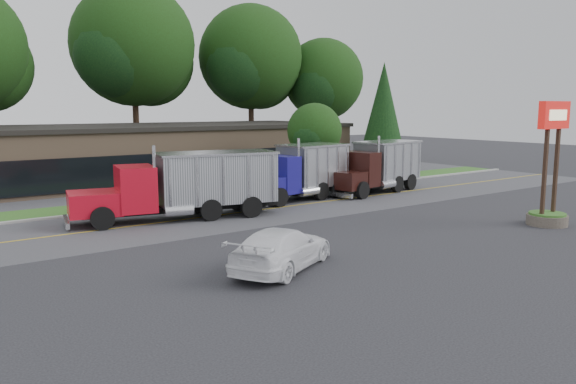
% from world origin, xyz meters
% --- Properties ---
extents(ground, '(140.00, 140.00, 0.00)m').
position_xyz_m(ground, '(0.00, 0.00, 0.00)').
color(ground, '#38383E').
rests_on(ground, ground).
extents(road, '(60.00, 8.00, 0.02)m').
position_xyz_m(road, '(0.00, 9.00, 0.00)').
color(road, slate).
rests_on(road, ground).
extents(center_line, '(60.00, 0.12, 0.01)m').
position_xyz_m(center_line, '(0.00, 9.00, 0.00)').
color(center_line, gold).
rests_on(center_line, ground).
extents(curb, '(60.00, 0.30, 0.12)m').
position_xyz_m(curb, '(0.00, 13.20, 0.00)').
color(curb, '#9E9E99').
rests_on(curb, ground).
extents(grass_verge, '(60.00, 3.40, 0.03)m').
position_xyz_m(grass_verge, '(0.00, 15.00, 0.00)').
color(grass_verge, '#276121').
rests_on(grass_verge, ground).
extents(far_parking, '(60.00, 7.00, 0.02)m').
position_xyz_m(far_parking, '(0.00, 20.00, 0.00)').
color(far_parking, slate).
rests_on(far_parking, ground).
extents(strip_mall, '(32.00, 12.00, 4.00)m').
position_xyz_m(strip_mall, '(2.00, 26.00, 2.00)').
color(strip_mall, '#8B6E55').
rests_on(strip_mall, ground).
extents(bilo_sign, '(2.20, 1.90, 5.95)m').
position_xyz_m(bilo_sign, '(10.50, -2.50, 2.02)').
color(bilo_sign, '#6B6054').
rests_on(bilo_sign, ground).
extents(tree_far_c, '(11.85, 11.15, 16.90)m').
position_xyz_m(tree_far_c, '(4.18, 34.14, 10.79)').
color(tree_far_c, '#382619').
rests_on(tree_far_c, ground).
extents(tree_far_d, '(11.23, 10.57, 16.02)m').
position_xyz_m(tree_far_d, '(16.17, 33.13, 10.23)').
color(tree_far_d, '#382619').
rests_on(tree_far_d, ground).
extents(tree_far_e, '(9.14, 8.60, 13.03)m').
position_xyz_m(tree_far_e, '(24.14, 31.11, 8.32)').
color(tree_far_e, '#382619').
rests_on(tree_far_e, ground).
extents(evergreen_right, '(4.19, 4.19, 9.51)m').
position_xyz_m(evergreen_right, '(20.00, 18.00, 5.23)').
color(evergreen_right, '#382619').
rests_on(evergreen_right, ground).
extents(tree_verge, '(4.19, 3.95, 5.98)m').
position_xyz_m(tree_verge, '(10.06, 15.05, 3.80)').
color(tree_verge, '#382619').
rests_on(tree_verge, ground).
extents(dump_truck_red, '(10.64, 4.50, 3.36)m').
position_xyz_m(dump_truck_red, '(-2.82, 9.19, 1.81)').
color(dump_truck_red, black).
rests_on(dump_truck_red, ground).
extents(dump_truck_blue, '(7.25, 3.50, 3.36)m').
position_xyz_m(dump_truck_blue, '(5.57, 10.68, 1.80)').
color(dump_truck_blue, black).
rests_on(dump_truck_blue, ground).
extents(dump_truck_maroon, '(8.08, 3.87, 3.36)m').
position_xyz_m(dump_truck_maroon, '(11.62, 10.13, 1.80)').
color(dump_truck_maroon, black).
rests_on(dump_truck_maroon, ground).
extents(rally_car, '(5.46, 4.21, 1.47)m').
position_xyz_m(rally_car, '(-4.30, -1.05, 0.74)').
color(rally_car, white).
rests_on(rally_car, ground).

